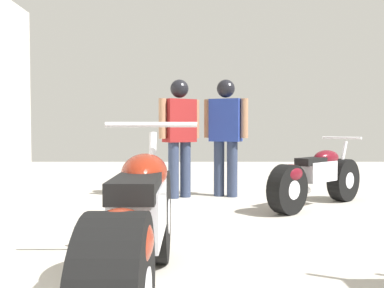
{
  "coord_description": "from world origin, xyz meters",
  "views": [
    {
      "loc": [
        0.02,
        -0.29,
        1.01
      ],
      "look_at": [
        0.03,
        3.57,
        0.87
      ],
      "focal_mm": 39.4,
      "sensor_mm": 36.0,
      "label": 1
    }
  ],
  "objects_px": {
    "motorcycle_maroon_cruiser": "(138,231)",
    "mechanic_in_blue": "(178,127)",
    "motorcycle_black_naked": "(315,178)",
    "mechanic_with_helmet": "(225,127)"
  },
  "relations": [
    {
      "from": "motorcycle_black_naked",
      "to": "mechanic_with_helmet",
      "type": "height_order",
      "value": "mechanic_with_helmet"
    },
    {
      "from": "mechanic_in_blue",
      "to": "mechanic_with_helmet",
      "type": "relative_size",
      "value": 0.99
    },
    {
      "from": "mechanic_in_blue",
      "to": "mechanic_with_helmet",
      "type": "distance_m",
      "value": 0.69
    },
    {
      "from": "motorcycle_maroon_cruiser",
      "to": "mechanic_in_blue",
      "type": "distance_m",
      "value": 3.82
    },
    {
      "from": "motorcycle_black_naked",
      "to": "mechanic_in_blue",
      "type": "bearing_deg",
      "value": 156.73
    },
    {
      "from": "motorcycle_maroon_cruiser",
      "to": "mechanic_in_blue",
      "type": "xyz_separation_m",
      "value": [
        0.11,
        3.77,
        0.59
      ]
    },
    {
      "from": "motorcycle_black_naked",
      "to": "mechanic_with_helmet",
      "type": "relative_size",
      "value": 0.89
    },
    {
      "from": "motorcycle_maroon_cruiser",
      "to": "motorcycle_black_naked",
      "type": "height_order",
      "value": "motorcycle_maroon_cruiser"
    },
    {
      "from": "mechanic_with_helmet",
      "to": "mechanic_in_blue",
      "type": "bearing_deg",
      "value": -170.86
    },
    {
      "from": "motorcycle_maroon_cruiser",
      "to": "mechanic_in_blue",
      "type": "height_order",
      "value": "mechanic_in_blue"
    }
  ]
}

